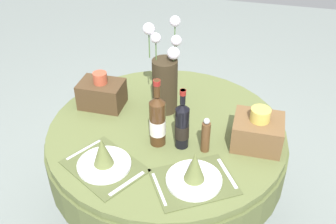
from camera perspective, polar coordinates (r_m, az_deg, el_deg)
name	(u,v)px	position (r m, az deg, el deg)	size (l,w,h in m)	color
ground	(167,224)	(2.53, -0.17, -15.71)	(8.00, 8.00, 0.00)	gray
dining_table	(167,149)	(2.09, -0.20, -5.25)	(1.22, 1.22, 0.74)	#5B6638
place_setting_left	(103,159)	(1.78, -9.22, -6.62)	(0.42, 0.40, 0.16)	#4E562F
place_setting_right	(194,174)	(1.70, 3.78, -8.83)	(0.43, 0.40, 0.16)	#4E562F
flower_vase	(165,79)	(2.05, -0.41, 4.81)	(0.19, 0.22, 0.48)	#332819
wine_bottle_left	(182,125)	(1.83, 2.03, -1.92)	(0.07, 0.07, 0.31)	black
wine_bottle_centre	(157,120)	(1.84, -1.51, -1.21)	(0.08, 0.08, 0.35)	#422814
pepper_mill	(206,136)	(1.83, 5.41, -3.42)	(0.04, 0.04, 0.18)	brown
woven_basket_side_left	(102,93)	(2.16, -9.46, 2.66)	(0.23, 0.16, 0.20)	#47331E
woven_basket_side_right	(258,131)	(1.91, 12.72, -2.65)	(0.23, 0.20, 0.20)	brown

